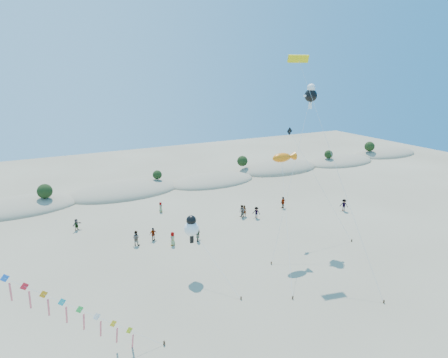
% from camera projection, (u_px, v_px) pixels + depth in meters
% --- Properties ---
extents(dune_ridge, '(145.30, 11.49, 5.57)m').
position_uv_depth(dune_ridge, '(130.00, 191.00, 63.70)').
color(dune_ridge, gray).
rests_on(dune_ridge, ground).
extents(fish_kite, '(6.39, 9.45, 11.30)m').
position_uv_depth(fish_kite, '(284.00, 158.00, 40.48)').
color(fish_kite, '#3F2D1E').
rests_on(fish_kite, ground).
extents(cartoon_kite_low, '(2.87, 7.11, 6.26)m').
position_uv_depth(cartoon_kite_low, '(191.00, 227.00, 36.76)').
color(cartoon_kite_low, '#3F2D1E').
rests_on(cartoon_kite_low, ground).
extents(cartoon_kite_high, '(9.79, 6.57, 18.37)m').
position_uv_depth(cartoon_kite_high, '(311.00, 94.00, 43.75)').
color(cartoon_kite_high, '#3F2D1E').
rests_on(cartoon_kite_high, ground).
extents(parafoil_kite, '(2.33, 14.39, 21.43)m').
position_uv_depth(parafoil_kite, '(300.00, 63.00, 38.96)').
color(parafoil_kite, '#3F2D1E').
rests_on(parafoil_kite, ground).
extents(dark_kite, '(5.48, 6.94, 13.30)m').
position_uv_depth(dark_kite, '(307.00, 162.00, 45.07)').
color(dark_kite, '#3F2D1E').
rests_on(dark_kite, ground).
extents(beachgoers, '(36.98, 12.92, 1.85)m').
position_uv_depth(beachgoers, '(219.00, 219.00, 49.78)').
color(beachgoers, slate).
rests_on(beachgoers, ground).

